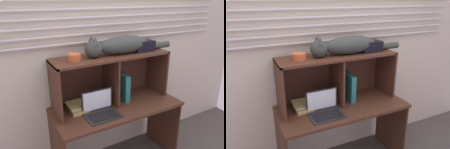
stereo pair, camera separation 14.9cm
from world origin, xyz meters
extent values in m
cube|color=beige|center=(0.00, 0.55, 1.25)|extent=(4.40, 0.04, 2.50)
cube|color=silver|center=(0.00, 0.50, 1.37)|extent=(3.18, 0.02, 0.01)
cube|color=silver|center=(0.00, 0.50, 1.45)|extent=(3.18, 0.02, 0.01)
cube|color=silver|center=(0.00, 0.50, 1.53)|extent=(3.18, 0.02, 0.01)
cube|color=silver|center=(0.00, 0.50, 1.61)|extent=(3.18, 0.02, 0.01)
cube|color=silver|center=(0.00, 0.50, 1.69)|extent=(3.18, 0.02, 0.01)
cube|color=#47281A|center=(0.00, 0.22, 0.73)|extent=(1.30, 0.59, 0.03)
cube|color=#47281A|center=(0.64, 0.22, 0.36)|extent=(0.02, 0.53, 0.71)
cube|color=#47281A|center=(0.00, 0.32, 1.24)|extent=(1.20, 0.36, 0.02)
cube|color=#47281A|center=(-0.59, 0.32, 1.00)|extent=(0.02, 0.36, 0.51)
cube|color=#47281A|center=(0.59, 0.32, 1.00)|extent=(0.02, 0.36, 0.51)
cube|color=#47281A|center=(-0.01, 0.32, 0.98)|extent=(0.02, 0.34, 0.49)
cube|color=#4C281E|center=(0.00, 0.50, 1.00)|extent=(1.20, 0.01, 0.51)
ellipsoid|color=#333833|center=(0.14, 0.32, 1.34)|extent=(0.58, 0.20, 0.18)
sphere|color=#333833|center=(-0.20, 0.32, 1.33)|extent=(0.17, 0.17, 0.17)
cone|color=#373837|center=(-0.20, 0.28, 1.41)|extent=(0.07, 0.07, 0.07)
cone|color=#2F3631|center=(-0.20, 0.36, 1.41)|extent=(0.07, 0.07, 0.07)
cylinder|color=#333833|center=(0.55, 0.32, 1.28)|extent=(0.35, 0.07, 0.07)
cube|color=#242424|center=(-0.22, 0.10, 0.75)|extent=(0.32, 0.23, 0.01)
cube|color=#242424|center=(-0.22, 0.22, 0.86)|extent=(0.32, 0.01, 0.21)
cube|color=white|center=(-0.22, 0.21, 0.86)|extent=(0.29, 0.00, 0.18)
cube|color=black|center=(-0.22, 0.09, 0.75)|extent=(0.27, 0.16, 0.00)
cube|color=#217069|center=(0.13, 0.32, 0.89)|extent=(0.05, 0.23, 0.29)
cube|color=tan|center=(-0.39, 0.32, 0.75)|extent=(0.16, 0.22, 0.02)
cube|color=tan|center=(-0.38, 0.32, 0.77)|extent=(0.16, 0.22, 0.02)
cube|color=#4F5F4B|center=(-0.39, 0.33, 0.78)|extent=(0.16, 0.22, 0.01)
cube|color=tan|center=(-0.40, 0.33, 0.80)|extent=(0.16, 0.22, 0.02)
cylinder|color=#BC552C|center=(-0.39, 0.32, 1.28)|extent=(0.12, 0.12, 0.06)
cube|color=black|center=(0.37, 0.32, 1.30)|extent=(0.23, 0.16, 0.11)
camera|label=1|loc=(-1.03, -1.48, 1.79)|focal=34.86mm
camera|label=2|loc=(-0.89, -1.55, 1.79)|focal=34.86mm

